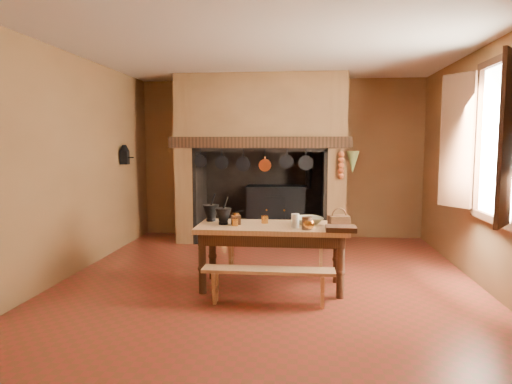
# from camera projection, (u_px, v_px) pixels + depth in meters

# --- Properties ---
(floor) EXTENTS (5.50, 5.50, 0.00)m
(floor) POSITION_uv_depth(u_px,v_px,m) (268.00, 279.00, 5.62)
(floor) COLOR maroon
(floor) RESTS_ON ground
(ceiling) EXTENTS (5.50, 5.50, 0.00)m
(ceiling) POSITION_uv_depth(u_px,v_px,m) (269.00, 46.00, 5.32)
(ceiling) COLOR silver
(ceiling) RESTS_ON back_wall
(back_wall) EXTENTS (5.00, 0.02, 2.80)m
(back_wall) POSITION_uv_depth(u_px,v_px,m) (280.00, 159.00, 8.19)
(back_wall) COLOR brown
(back_wall) RESTS_ON floor
(wall_left) EXTENTS (0.02, 5.50, 2.80)m
(wall_left) POSITION_uv_depth(u_px,v_px,m) (71.00, 165.00, 5.73)
(wall_left) COLOR brown
(wall_left) RESTS_ON floor
(wall_right) EXTENTS (0.02, 5.50, 2.80)m
(wall_right) POSITION_uv_depth(u_px,v_px,m) (486.00, 167.00, 5.21)
(wall_right) COLOR brown
(wall_right) RESTS_ON floor
(wall_front) EXTENTS (5.00, 0.02, 2.80)m
(wall_front) POSITION_uv_depth(u_px,v_px,m) (234.00, 188.00, 2.75)
(wall_front) COLOR brown
(wall_front) RESTS_ON floor
(chimney_breast) EXTENTS (2.95, 0.96, 2.80)m
(chimney_breast) POSITION_uv_depth(u_px,v_px,m) (262.00, 135.00, 7.74)
(chimney_breast) COLOR brown
(chimney_breast) RESTS_ON floor
(iron_range) EXTENTS (1.12, 0.55, 1.60)m
(iron_range) POSITION_uv_depth(u_px,v_px,m) (277.00, 212.00, 7.99)
(iron_range) COLOR black
(iron_range) RESTS_ON floor
(hearth_pans) EXTENTS (0.51, 0.62, 0.20)m
(hearth_pans) POSITION_uv_depth(u_px,v_px,m) (218.00, 235.00, 7.91)
(hearth_pans) COLOR orange
(hearth_pans) RESTS_ON floor
(hanging_pans) EXTENTS (1.92, 0.29, 0.27)m
(hanging_pans) POSITION_uv_depth(u_px,v_px,m) (256.00, 163.00, 7.30)
(hanging_pans) COLOR black
(hanging_pans) RESTS_ON chimney_breast
(onion_string) EXTENTS (0.12, 0.10, 0.46)m
(onion_string) POSITION_uv_depth(u_px,v_px,m) (341.00, 165.00, 7.14)
(onion_string) COLOR #A9491F
(onion_string) RESTS_ON chimney_breast
(herb_bunch) EXTENTS (0.20, 0.20, 0.35)m
(herb_bunch) POSITION_uv_depth(u_px,v_px,m) (353.00, 162.00, 7.12)
(herb_bunch) COLOR olive
(herb_bunch) RESTS_ON chimney_breast
(window) EXTENTS (0.39, 1.75, 1.76)m
(window) POSITION_uv_depth(u_px,v_px,m) (488.00, 140.00, 4.80)
(window) COLOR white
(window) RESTS_ON wall_right
(wall_coffee_mill) EXTENTS (0.23, 0.16, 0.31)m
(wall_coffee_mill) POSITION_uv_depth(u_px,v_px,m) (125.00, 153.00, 7.24)
(wall_coffee_mill) COLOR black
(wall_coffee_mill) RESTS_ON wall_left
(work_table) EXTENTS (1.71, 0.76, 0.74)m
(work_table) POSITION_uv_depth(u_px,v_px,m) (272.00, 235.00, 5.24)
(work_table) COLOR tan
(work_table) RESTS_ON floor
(bench_front) EXTENTS (1.37, 0.24, 0.38)m
(bench_front) POSITION_uv_depth(u_px,v_px,m) (268.00, 278.00, 4.70)
(bench_front) COLOR tan
(bench_front) RESTS_ON floor
(bench_back) EXTENTS (1.43, 0.25, 0.40)m
(bench_back) POSITION_uv_depth(u_px,v_px,m) (276.00, 249.00, 5.91)
(bench_back) COLOR tan
(bench_back) RESTS_ON floor
(mortar_large) EXTENTS (0.20, 0.20, 0.34)m
(mortar_large) POSITION_uv_depth(u_px,v_px,m) (211.00, 212.00, 5.48)
(mortar_large) COLOR black
(mortar_large) RESTS_ON work_table
(mortar_small) EXTENTS (0.19, 0.19, 0.32)m
(mortar_small) POSITION_uv_depth(u_px,v_px,m) (223.00, 215.00, 5.25)
(mortar_small) COLOR black
(mortar_small) RESTS_ON work_table
(coffee_grinder) EXTENTS (0.15, 0.13, 0.17)m
(coffee_grinder) POSITION_uv_depth(u_px,v_px,m) (236.00, 219.00, 5.26)
(coffee_grinder) COLOR #341D10
(coffee_grinder) RESTS_ON work_table
(brass_mug_a) EXTENTS (0.09, 0.09, 0.08)m
(brass_mug_a) POSITION_uv_depth(u_px,v_px,m) (235.00, 222.00, 5.16)
(brass_mug_a) COLOR orange
(brass_mug_a) RESTS_ON work_table
(brass_mug_b) EXTENTS (0.09, 0.09, 0.09)m
(brass_mug_b) POSITION_uv_depth(u_px,v_px,m) (265.00, 219.00, 5.33)
(brass_mug_b) COLOR orange
(brass_mug_b) RESTS_ON work_table
(mixing_bowl) EXTENTS (0.45, 0.45, 0.08)m
(mixing_bowl) POSITION_uv_depth(u_px,v_px,m) (307.00, 221.00, 5.27)
(mixing_bowl) COLOR #B6B38C
(mixing_bowl) RESTS_ON work_table
(stoneware_crock) EXTENTS (0.14, 0.14, 0.14)m
(stoneware_crock) POSITION_uv_depth(u_px,v_px,m) (307.00, 223.00, 4.94)
(stoneware_crock) COLOR #54321F
(stoneware_crock) RESTS_ON work_table
(glass_jar) EXTENTS (0.10, 0.10, 0.16)m
(glass_jar) POSITION_uv_depth(u_px,v_px,m) (295.00, 221.00, 5.05)
(glass_jar) COLOR beige
(glass_jar) RESTS_ON work_table
(wicker_basket) EXTENTS (0.25, 0.21, 0.21)m
(wicker_basket) POSITION_uv_depth(u_px,v_px,m) (339.00, 221.00, 5.11)
(wicker_basket) COLOR #472C15
(wicker_basket) RESTS_ON work_table
(wooden_tray) EXTENTS (0.32, 0.23, 0.05)m
(wooden_tray) POSITION_uv_depth(u_px,v_px,m) (341.00, 229.00, 4.85)
(wooden_tray) COLOR #341D10
(wooden_tray) RESTS_ON work_table
(brass_cup) EXTENTS (0.13, 0.13, 0.11)m
(brass_cup) POSITION_uv_depth(u_px,v_px,m) (308.00, 225.00, 4.94)
(brass_cup) COLOR orange
(brass_cup) RESTS_ON work_table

